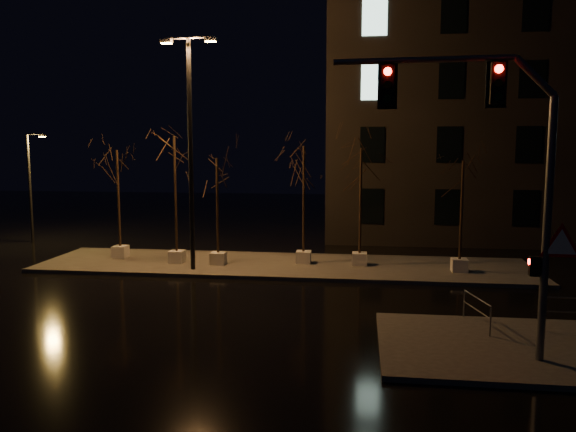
# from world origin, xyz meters

# --- Properties ---
(ground) EXTENTS (90.00, 90.00, 0.00)m
(ground) POSITION_xyz_m (0.00, 0.00, 0.00)
(ground) COLOR black
(ground) RESTS_ON ground
(median) EXTENTS (22.00, 5.00, 0.15)m
(median) POSITION_xyz_m (0.00, 6.00, 0.07)
(median) COLOR #3F3D39
(median) RESTS_ON ground
(sidewalk_corner) EXTENTS (7.00, 5.00, 0.15)m
(sidewalk_corner) POSITION_xyz_m (7.50, -3.50, 0.07)
(sidewalk_corner) COLOR #3F3D39
(sidewalk_corner) RESTS_ON ground
(building) EXTENTS (25.00, 12.00, 15.00)m
(building) POSITION_xyz_m (14.00, 18.00, 7.50)
(building) COLOR black
(building) RESTS_ON ground
(tree_0) EXTENTS (1.80, 1.80, 5.23)m
(tree_0) POSITION_xyz_m (-7.90, 6.50, 4.12)
(tree_0) COLOR beige
(tree_0) RESTS_ON median
(tree_1) EXTENTS (1.80, 1.80, 5.87)m
(tree_1) POSITION_xyz_m (-4.83, 5.67, 4.60)
(tree_1) COLOR beige
(tree_1) RESTS_ON median
(tree_2) EXTENTS (1.80, 1.80, 4.87)m
(tree_2) POSITION_xyz_m (-2.86, 5.52, 3.85)
(tree_2) COLOR beige
(tree_2) RESTS_ON median
(tree_3) EXTENTS (1.80, 1.80, 5.42)m
(tree_3) POSITION_xyz_m (0.90, 6.29, 4.26)
(tree_3) COLOR beige
(tree_3) RESTS_ON median
(tree_4) EXTENTS (1.80, 1.80, 5.34)m
(tree_4) POSITION_xyz_m (3.42, 6.25, 4.20)
(tree_4) COLOR beige
(tree_4) RESTS_ON median
(tree_5) EXTENTS (1.80, 1.80, 4.80)m
(tree_5) POSITION_xyz_m (7.61, 5.43, 3.79)
(tree_5) COLOR beige
(tree_5) RESTS_ON median
(traffic_signal_mast) EXTENTS (6.07, 0.45, 7.42)m
(traffic_signal_mast) POSITION_xyz_m (6.71, -4.43, 5.02)
(traffic_signal_mast) COLOR #5A5C62
(traffic_signal_mast) RESTS_ON sidewalk_corner
(streetlight_main) EXTENTS (2.44, 0.45, 9.74)m
(streetlight_main) POSITION_xyz_m (-3.70, 4.44, 5.77)
(streetlight_main) COLOR black
(streetlight_main) RESTS_ON median
(streetlight_far) EXTENTS (1.20, 0.24, 6.12)m
(streetlight_far) POSITION_xyz_m (-14.98, 10.78, 3.36)
(streetlight_far) COLOR black
(streetlight_far) RESTS_ON ground
(guard_rail_b) EXTENTS (0.46, 1.79, 0.87)m
(guard_rail_b) POSITION_xyz_m (6.88, -1.96, 0.71)
(guard_rail_b) COLOR #5A5C62
(guard_rail_b) RESTS_ON sidewalk_corner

